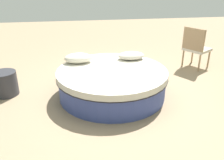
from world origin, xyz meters
TOP-DOWN VIEW (x-y plane):
  - ground_plane at (0.00, 0.00)m, footprint 16.00×16.00m
  - round_bed at (0.00, 0.00)m, footprint 2.01×2.01m
  - throw_pillow_0 at (0.47, 0.53)m, footprint 0.54×0.35m
  - throw_pillow_1 at (-0.59, 0.48)m, footprint 0.54×0.35m
  - patio_chair at (2.14, 1.10)m, footprint 0.70×0.71m
  - side_table at (-1.96, 0.31)m, footprint 0.44×0.44m

SIDE VIEW (x-z plane):
  - ground_plane at x=0.00m, z-range 0.00..0.00m
  - side_table at x=-1.96m, z-range 0.00..0.45m
  - round_bed at x=0.00m, z-range 0.01..0.51m
  - patio_chair at x=2.14m, z-range 0.07..1.05m
  - throw_pillow_0 at x=0.47m, z-range 0.50..0.66m
  - throw_pillow_1 at x=-0.59m, z-range 0.50..0.69m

